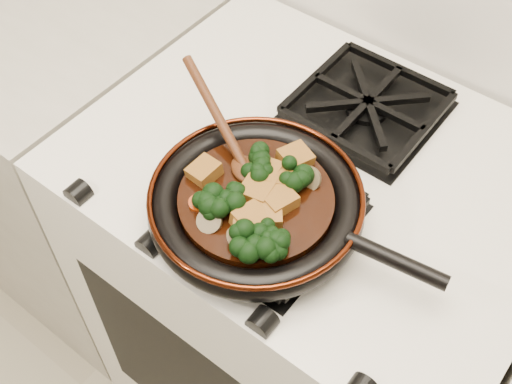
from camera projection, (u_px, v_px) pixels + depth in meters
The scene contains 34 objects.
stove at pixel (303, 300), 1.37m from camera, with size 0.76×0.60×0.90m, color white.
burner_grate_front at pixel (266, 212), 0.93m from camera, with size 0.23×0.23×0.03m, color black, non-canonical shape.
burner_grate_back at pixel (367, 106), 1.07m from camera, with size 0.23×0.23×0.03m, color black, non-canonical shape.
skillet at pixel (257, 204), 0.91m from camera, with size 0.43×0.31×0.05m.
braising_sauce at pixel (256, 201), 0.90m from camera, with size 0.22×0.22×0.02m, color black.
tofu_cube_0 at pixel (295, 158), 0.93m from camera, with size 0.04×0.04×0.02m, color #915D21.
tofu_cube_1 at pixel (245, 218), 0.86m from camera, with size 0.04×0.03×0.02m, color #915D21.
tofu_cube_2 at pixel (267, 194), 0.89m from camera, with size 0.04×0.04×0.02m, color #915D21.
tofu_cube_3 at pixel (282, 178), 0.91m from camera, with size 0.04×0.04×0.02m, color #915D21.
tofu_cube_4 at pixel (258, 191), 0.89m from camera, with size 0.04×0.04×0.02m, color #915D21.
tofu_cube_5 at pixel (252, 221), 0.86m from camera, with size 0.04×0.04×0.02m, color #915D21.
tofu_cube_6 at pixel (278, 200), 0.88m from camera, with size 0.04×0.04×0.02m, color #915D21.
tofu_cube_7 at pixel (268, 215), 0.87m from camera, with size 0.04×0.04×0.02m, color #915D21.
tofu_cube_8 at pixel (204, 172), 0.91m from camera, with size 0.04×0.04×0.02m, color #915D21.
tofu_cube_9 at pixel (267, 171), 0.91m from camera, with size 0.04×0.04×0.02m, color #915D21.
broccoli_floret_0 at pixel (271, 246), 0.83m from camera, with size 0.06×0.06×0.05m, color black, non-canonical shape.
broccoli_floret_1 at pixel (275, 244), 0.83m from camera, with size 0.06×0.06×0.06m, color black, non-canonical shape.
broccoli_floret_2 at pixel (256, 157), 0.93m from camera, with size 0.06×0.06×0.05m, color black, non-canonical shape.
broccoli_floret_3 at pixel (244, 244), 0.83m from camera, with size 0.06×0.06×0.06m, color black, non-canonical shape.
broccoli_floret_4 at pixel (210, 206), 0.87m from camera, with size 0.06×0.06×0.05m, color black, non-canonical shape.
broccoli_floret_5 at pixel (260, 174), 0.91m from camera, with size 0.06×0.06×0.05m, color black, non-canonical shape.
broccoli_floret_6 at pixel (214, 208), 0.87m from camera, with size 0.06×0.06×0.05m, color black, non-canonical shape.
broccoli_floret_7 at pixel (271, 233), 0.85m from camera, with size 0.06×0.06×0.05m, color black, non-canonical shape.
broccoli_floret_8 at pixel (232, 199), 0.88m from camera, with size 0.06×0.06×0.05m, color black, non-canonical shape.
broccoli_floret_9 at pixel (292, 178), 0.90m from camera, with size 0.06×0.06×0.06m, color black, non-canonical shape.
carrot_coin_0 at pixel (252, 197), 0.89m from camera, with size 0.03×0.03×0.01m, color #A62E04.
carrot_coin_1 at pixel (280, 173), 0.92m from camera, with size 0.03×0.03×0.01m, color #A62E04.
carrot_coin_2 at pixel (198, 203), 0.88m from camera, with size 0.03×0.03×0.01m, color #A62E04.
carrot_coin_3 at pixel (251, 236), 0.85m from camera, with size 0.03×0.03×0.01m, color #A62E04.
mushroom_slice_0 at pixel (245, 240), 0.84m from camera, with size 0.03×0.03×0.01m, color brown.
mushroom_slice_1 at pixel (238, 238), 0.84m from camera, with size 0.04×0.04×0.01m, color brown.
mushroom_slice_2 at pixel (308, 179), 0.91m from camera, with size 0.04×0.04×0.01m, color brown.
mushroom_slice_3 at pixel (209, 221), 0.86m from camera, with size 0.03×0.03×0.01m, color brown.
wooden_spoon at pixel (230, 139), 0.93m from camera, with size 0.13×0.08×0.20m.
Camera 1 is at (0.33, 1.10, 1.67)m, focal length 45.00 mm.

